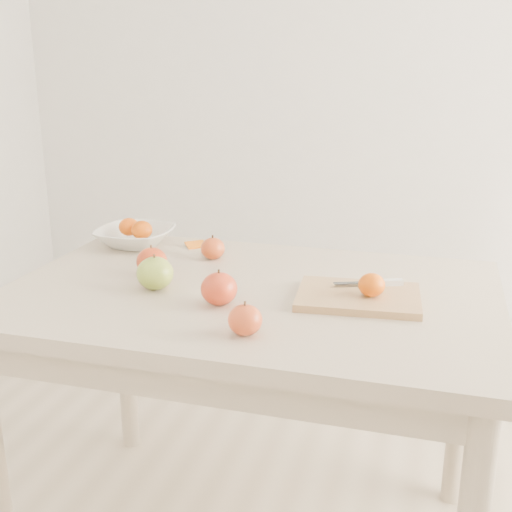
# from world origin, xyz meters

# --- Properties ---
(table) EXTENTS (1.20, 0.80, 0.75)m
(table) POSITION_xyz_m (0.00, 0.00, 0.65)
(table) COLOR #C5B395
(table) RESTS_ON ground
(cutting_board) EXTENTS (0.30, 0.23, 0.02)m
(cutting_board) POSITION_xyz_m (0.27, -0.01, 0.76)
(cutting_board) COLOR tan
(cutting_board) RESTS_ON table
(board_tangerine) EXTENTS (0.06, 0.06, 0.05)m
(board_tangerine) POSITION_xyz_m (0.30, -0.02, 0.80)
(board_tangerine) COLOR #DA5907
(board_tangerine) RESTS_ON cutting_board
(fruit_bowl) EXTENTS (0.23, 0.23, 0.06)m
(fruit_bowl) POSITION_xyz_m (-0.44, 0.27, 0.78)
(fruit_bowl) COLOR white
(fruit_bowl) RESTS_ON table
(bowl_tangerine_near) EXTENTS (0.06, 0.06, 0.05)m
(bowl_tangerine_near) POSITION_xyz_m (-0.47, 0.28, 0.80)
(bowl_tangerine_near) COLOR #D66307
(bowl_tangerine_near) RESTS_ON fruit_bowl
(bowl_tangerine_far) EXTENTS (0.06, 0.06, 0.06)m
(bowl_tangerine_far) POSITION_xyz_m (-0.41, 0.26, 0.81)
(bowl_tangerine_far) COLOR #D46607
(bowl_tangerine_far) RESTS_ON fruit_bowl
(orange_peel_a) EXTENTS (0.07, 0.07, 0.01)m
(orange_peel_a) POSITION_xyz_m (-0.26, 0.31, 0.75)
(orange_peel_a) COLOR orange
(orange_peel_a) RESTS_ON table
(orange_peel_b) EXTENTS (0.05, 0.04, 0.01)m
(orange_peel_b) POSITION_xyz_m (-0.19, 0.26, 0.75)
(orange_peel_b) COLOR orange
(orange_peel_b) RESTS_ON table
(paring_knife) EXTENTS (0.16, 0.08, 0.01)m
(paring_knife) POSITION_xyz_m (0.31, 0.06, 0.78)
(paring_knife) COLOR white
(paring_knife) RESTS_ON cutting_board
(apple_green) EXTENTS (0.09, 0.09, 0.08)m
(apple_green) POSITION_xyz_m (-0.22, -0.07, 0.79)
(apple_green) COLOR olive
(apple_green) RESTS_ON table
(apple_red_e) EXTENTS (0.07, 0.07, 0.06)m
(apple_red_e) POSITION_xyz_m (0.07, -0.27, 0.78)
(apple_red_e) COLOR maroon
(apple_red_e) RESTS_ON table
(apple_red_a) EXTENTS (0.07, 0.07, 0.06)m
(apple_red_a) POSITION_xyz_m (-0.17, 0.21, 0.78)
(apple_red_a) COLOR #A61809
(apple_red_a) RESTS_ON table
(apple_red_c) EXTENTS (0.09, 0.09, 0.08)m
(apple_red_c) POSITION_xyz_m (-0.04, -0.12, 0.79)
(apple_red_c) COLOR maroon
(apple_red_c) RESTS_ON table
(apple_red_b) EXTENTS (0.08, 0.08, 0.07)m
(apple_red_b) POSITION_xyz_m (-0.28, 0.03, 0.79)
(apple_red_b) COLOR maroon
(apple_red_b) RESTS_ON table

